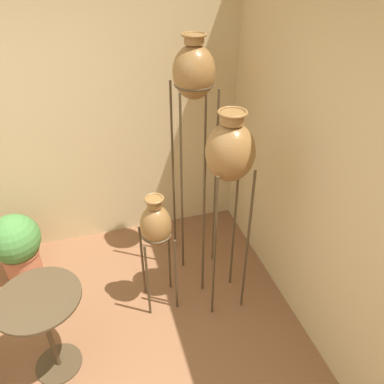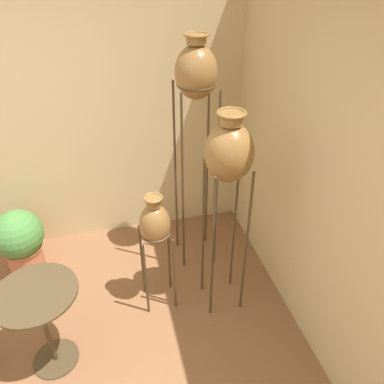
% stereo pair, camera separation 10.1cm
% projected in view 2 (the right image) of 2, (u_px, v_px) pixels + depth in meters
% --- Properties ---
extents(wall_back, '(8.19, 0.06, 2.70)m').
position_uv_depth(wall_back, '(9.00, 117.00, 3.20)').
color(wall_back, '#D1B784').
rests_on(wall_back, ground_plane).
extents(vase_stand_tall, '(0.32, 0.32, 2.06)m').
position_uv_depth(vase_stand_tall, '(196.00, 79.00, 2.80)').
color(vase_stand_tall, '#473823').
rests_on(vase_stand_tall, ground_plane).
extents(vase_stand_medium, '(0.34, 0.34, 1.71)m').
position_uv_depth(vase_stand_medium, '(229.00, 156.00, 2.51)').
color(vase_stand_medium, '#473823').
rests_on(vase_stand_medium, ground_plane).
extents(vase_stand_short, '(0.25, 0.25, 1.07)m').
position_uv_depth(vase_stand_short, '(155.00, 226.00, 2.83)').
color(vase_stand_short, '#473823').
rests_on(vase_stand_short, ground_plane).
extents(side_table, '(0.55, 0.55, 0.72)m').
position_uv_depth(side_table, '(41.00, 312.00, 2.50)').
color(side_table, '#473823').
rests_on(side_table, ground_plane).
extents(potted_plant, '(0.44, 0.44, 0.65)m').
position_uv_depth(potted_plant, '(20.00, 240.00, 3.37)').
color(potted_plant, '#B26647').
rests_on(potted_plant, ground_plane).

